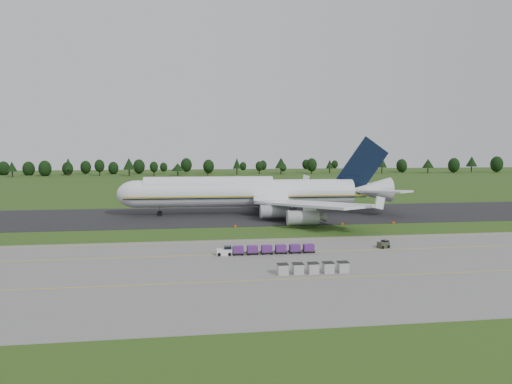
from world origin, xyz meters
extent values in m
plane|color=#284615|center=(0.00, 0.00, 0.00)|extent=(600.00, 600.00, 0.00)
cube|color=slate|center=(0.00, -34.00, 0.03)|extent=(300.00, 52.00, 0.06)
cube|color=black|center=(0.00, 28.00, 0.04)|extent=(300.00, 40.00, 0.08)
cube|color=gold|center=(0.00, -22.00, 0.07)|extent=(300.00, 0.25, 0.01)
cube|color=gold|center=(0.00, -40.00, 0.07)|extent=(300.00, 0.20, 0.01)
cube|color=gold|center=(0.00, -10.00, 0.07)|extent=(120.00, 0.20, 0.01)
cylinder|color=black|center=(-121.22, 216.22, 1.75)|extent=(0.70, 0.70, 3.49)
cone|color=black|center=(-121.22, 216.22, 6.60)|extent=(5.88, 5.88, 6.21)
cylinder|color=black|center=(-104.20, 225.30, 1.55)|extent=(0.70, 0.70, 3.10)
sphere|color=black|center=(-104.20, 225.30, 4.74)|extent=(8.03, 8.03, 8.03)
cylinder|color=black|center=(-89.54, 224.30, 2.08)|extent=(0.70, 0.70, 4.15)
cone|color=black|center=(-89.54, 224.30, 7.84)|extent=(5.73, 5.73, 7.38)
cylinder|color=black|center=(-69.68, 221.71, 2.11)|extent=(0.70, 0.70, 4.23)
sphere|color=black|center=(-69.68, 221.71, 6.46)|extent=(6.36, 6.36, 6.36)
cylinder|color=black|center=(-50.57, 216.73, 2.10)|extent=(0.70, 0.70, 4.20)
cone|color=black|center=(-50.57, 216.73, 7.94)|extent=(7.57, 7.57, 7.47)
cylinder|color=black|center=(-34.93, 216.37, 1.90)|extent=(0.70, 0.70, 3.81)
sphere|color=black|center=(-34.93, 216.37, 5.82)|extent=(5.39, 5.39, 5.39)
cylinder|color=black|center=(-19.77, 220.03, 1.44)|extent=(0.70, 0.70, 2.89)
cone|color=black|center=(-19.77, 220.03, 5.46)|extent=(8.74, 8.74, 5.13)
cylinder|color=black|center=(-0.40, 214.64, 2.03)|extent=(0.70, 0.70, 4.07)
sphere|color=black|center=(-0.40, 214.64, 6.21)|extent=(5.53, 5.53, 5.53)
cylinder|color=black|center=(19.41, 221.59, 2.01)|extent=(0.70, 0.70, 4.02)
cone|color=black|center=(19.41, 221.59, 7.60)|extent=(5.43, 5.43, 7.15)
cylinder|color=black|center=(35.49, 227.69, 1.75)|extent=(0.70, 0.70, 3.49)
sphere|color=black|center=(35.49, 227.69, 5.34)|extent=(5.17, 5.17, 5.17)
cylinder|color=black|center=(49.48, 221.43, 2.04)|extent=(0.70, 0.70, 4.09)
cone|color=black|center=(49.48, 221.43, 7.72)|extent=(8.21, 8.21, 7.26)
cylinder|color=black|center=(71.51, 223.83, 2.02)|extent=(0.70, 0.70, 4.04)
sphere|color=black|center=(71.51, 223.83, 6.18)|extent=(7.19, 7.19, 7.19)
cylinder|color=black|center=(85.42, 227.43, 1.74)|extent=(0.70, 0.70, 3.47)
cone|color=black|center=(85.42, 227.43, 6.55)|extent=(5.50, 5.50, 6.17)
cylinder|color=black|center=(102.89, 212.15, 1.72)|extent=(0.70, 0.70, 3.44)
sphere|color=black|center=(102.89, 212.15, 5.25)|extent=(5.62, 5.62, 5.62)
cylinder|color=black|center=(121.51, 221.70, 2.05)|extent=(0.70, 0.70, 4.09)
cone|color=black|center=(121.51, 221.70, 7.73)|extent=(6.97, 6.97, 7.28)
cylinder|color=black|center=(137.78, 223.68, 1.53)|extent=(0.70, 0.70, 3.06)
sphere|color=black|center=(137.78, 223.68, 4.68)|extent=(6.05, 6.05, 6.05)
cylinder|color=black|center=(156.56, 223.16, 1.81)|extent=(0.70, 0.70, 3.62)
cone|color=black|center=(156.56, 223.16, 6.84)|extent=(8.27, 8.27, 6.43)
cylinder|color=black|center=(174.39, 219.88, 1.81)|extent=(0.70, 0.70, 3.62)
sphere|color=black|center=(174.39, 219.88, 5.53)|extent=(8.03, 8.03, 8.03)
cylinder|color=black|center=(192.47, 227.21, 2.10)|extent=(0.70, 0.70, 4.19)
cone|color=black|center=(192.47, 227.21, 7.92)|extent=(8.04, 8.04, 7.45)
cylinder|color=black|center=(208.90, 221.98, 1.97)|extent=(0.70, 0.70, 3.93)
sphere|color=black|center=(208.90, 221.98, 6.01)|extent=(8.80, 8.80, 8.80)
cylinder|color=white|center=(1.81, 29.77, 6.17)|extent=(61.93, 9.91, 7.66)
cylinder|color=white|center=(-8.82, 30.16, 7.98)|extent=(36.36, 7.29, 5.97)
sphere|color=white|center=(-29.01, 30.90, 6.17)|extent=(7.66, 7.66, 7.66)
cone|color=white|center=(38.48, 28.43, 6.70)|extent=(11.96, 7.70, 7.27)
cube|color=gold|center=(1.67, 25.93, 5.53)|extent=(68.03, 2.56, 0.37)
cube|color=white|center=(15.36, 8.95, 5.21)|extent=(24.37, 37.37, 0.58)
cube|color=white|center=(16.85, 49.55, 5.21)|extent=(26.41, 36.91, 0.58)
cylinder|color=gray|center=(7.64, 16.15, 2.55)|extent=(7.56, 3.67, 3.40)
cylinder|color=gray|center=(12.34, 4.27, 2.55)|extent=(7.56, 3.67, 3.40)
cylinder|color=gray|center=(8.62, 42.93, 2.55)|extent=(7.56, 3.67, 3.40)
cylinder|color=gray|center=(14.17, 54.44, 2.55)|extent=(7.56, 3.67, 3.40)
cube|color=black|center=(35.84, 28.53, 13.86)|extent=(15.52, 1.15, 17.08)
cube|color=white|center=(39.78, 20.40, 7.02)|extent=(11.96, 14.90, 0.48)
cube|color=white|center=(40.36, 36.34, 7.02)|extent=(12.60, 14.73, 0.48)
cylinder|color=slate|center=(-22.64, 30.67, 1.17)|extent=(0.38, 0.38, 2.34)
cylinder|color=black|center=(-22.64, 30.67, 0.69)|extent=(1.42, 1.01, 1.38)
cylinder|color=slate|center=(8.01, 24.76, 1.17)|extent=(0.38, 0.38, 2.34)
cylinder|color=black|center=(8.01, 24.76, 0.69)|extent=(1.42, 1.01, 1.38)
cylinder|color=slate|center=(8.36, 34.32, 1.17)|extent=(0.38, 0.38, 2.34)
cylinder|color=black|center=(8.36, 34.32, 0.69)|extent=(1.42, 1.01, 1.38)
cube|color=silver|center=(-8.72, -22.65, 0.64)|extent=(2.72, 1.47, 1.15)
cylinder|color=black|center=(-9.67, -23.38, 0.37)|extent=(0.63, 0.23, 0.63)
cube|color=black|center=(-6.21, -22.65, 0.43)|extent=(2.10, 1.57, 0.13)
cube|color=#4D1F6B|center=(-6.21, -22.65, 1.06)|extent=(1.89, 1.47, 1.15)
cylinder|color=black|center=(-7.05, -23.38, 0.24)|extent=(0.36, 0.16, 0.36)
cube|color=black|center=(-3.59, -22.65, 0.43)|extent=(2.10, 1.57, 0.13)
cube|color=#4D1F6B|center=(-3.59, -22.65, 1.06)|extent=(1.89, 1.47, 1.15)
cylinder|color=black|center=(-4.43, -23.38, 0.24)|extent=(0.36, 0.16, 0.36)
cube|color=black|center=(-0.97, -22.65, 0.43)|extent=(2.10, 1.57, 0.13)
cube|color=#4D1F6B|center=(-0.97, -22.65, 1.06)|extent=(1.89, 1.47, 1.15)
cylinder|color=black|center=(-1.81, -23.38, 0.24)|extent=(0.36, 0.16, 0.36)
cube|color=black|center=(1.65, -22.65, 0.43)|extent=(2.10, 1.57, 0.13)
cube|color=#4D1F6B|center=(1.65, -22.65, 1.06)|extent=(1.89, 1.47, 1.15)
cylinder|color=black|center=(0.81, -23.38, 0.24)|extent=(0.36, 0.16, 0.36)
cube|color=black|center=(4.27, -22.65, 0.43)|extent=(2.10, 1.57, 0.13)
cube|color=#4D1F6B|center=(4.27, -22.65, 1.06)|extent=(1.89, 1.47, 1.15)
cylinder|color=black|center=(3.43, -23.38, 0.24)|extent=(0.36, 0.16, 0.36)
cube|color=black|center=(6.89, -22.65, 0.43)|extent=(2.10, 1.57, 0.13)
cube|color=#4D1F6B|center=(6.89, -22.65, 1.06)|extent=(1.89, 1.47, 1.15)
cylinder|color=black|center=(6.05, -23.38, 0.24)|extent=(0.36, 0.16, 0.36)
cylinder|color=black|center=(-8.72, -22.65, 0.37)|extent=(0.63, 0.23, 0.63)
cube|color=#323626|center=(22.21, -20.60, 0.65)|extent=(2.48, 1.97, 1.19)
cylinder|color=black|center=(21.46, -21.25, 0.36)|extent=(0.60, 0.22, 0.60)
cylinder|color=black|center=(22.97, -19.95, 0.36)|extent=(0.60, 0.22, 0.60)
cube|color=#A8A8A8|center=(-0.90, -37.26, 0.85)|extent=(1.58, 1.58, 1.58)
cube|color=black|center=(-0.90, -37.26, 1.68)|extent=(1.67, 1.67, 0.08)
cube|color=#A8A8A8|center=(1.50, -37.26, 0.85)|extent=(1.58, 1.58, 1.58)
cube|color=black|center=(1.50, -37.26, 1.68)|extent=(1.67, 1.67, 0.08)
cube|color=#A8A8A8|center=(3.90, -37.26, 0.85)|extent=(1.58, 1.58, 1.58)
cube|color=black|center=(3.90, -37.26, 1.68)|extent=(1.67, 1.67, 0.08)
cube|color=#A8A8A8|center=(6.30, -37.26, 0.85)|extent=(1.58, 1.58, 1.58)
cube|color=black|center=(6.30, -37.26, 1.68)|extent=(1.67, 1.67, 0.08)
cube|color=#A8A8A8|center=(8.70, -37.26, 0.85)|extent=(1.58, 1.58, 1.58)
cube|color=black|center=(8.70, -37.26, 1.68)|extent=(1.67, 1.67, 0.08)
cube|color=#DB4D06|center=(-3.61, 7.50, 0.30)|extent=(0.50, 0.12, 0.60)
cube|color=black|center=(-3.61, 7.50, 0.02)|extent=(0.30, 0.30, 0.04)
cube|color=#DB4D06|center=(9.79, 7.50, 0.30)|extent=(0.50, 0.12, 0.60)
cube|color=black|center=(9.79, 7.50, 0.02)|extent=(0.30, 0.30, 0.04)
cube|color=#DB4D06|center=(23.19, 7.50, 0.30)|extent=(0.50, 0.12, 0.60)
cube|color=black|center=(23.19, 7.50, 0.02)|extent=(0.30, 0.30, 0.04)
cube|color=#DB4D06|center=(36.59, 7.50, 0.30)|extent=(0.50, 0.12, 0.60)
cube|color=black|center=(36.59, 7.50, 0.02)|extent=(0.30, 0.30, 0.04)
camera|label=1|loc=(-15.67, -110.86, 19.87)|focal=35.00mm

